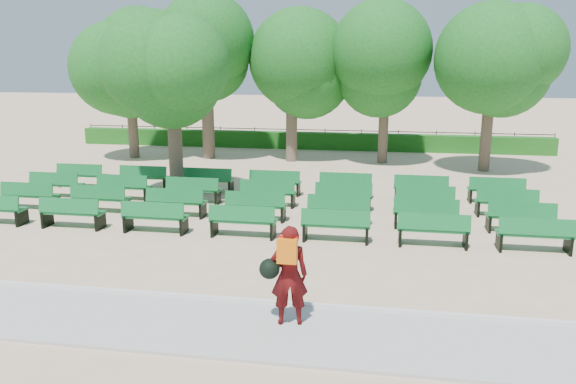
% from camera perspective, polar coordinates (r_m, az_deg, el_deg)
% --- Properties ---
extents(ground, '(120.00, 120.00, 0.00)m').
position_cam_1_polar(ground, '(17.72, -4.29, -2.54)').
color(ground, tan).
extents(paving, '(30.00, 2.20, 0.06)m').
position_cam_1_polar(paving, '(11.12, -13.63, -12.68)').
color(paving, '#AFAEAA').
rests_on(paving, ground).
extents(curb, '(30.00, 0.12, 0.10)m').
position_cam_1_polar(curb, '(12.08, -11.48, -10.30)').
color(curb, silver).
rests_on(curb, ground).
extents(hedge, '(26.00, 0.70, 0.90)m').
position_cam_1_polar(hedge, '(31.12, 1.87, 5.24)').
color(hedge, '#1B5C17').
rests_on(hedge, ground).
extents(fence, '(26.00, 0.10, 1.02)m').
position_cam_1_polar(fence, '(31.58, 1.96, 4.54)').
color(fence, black).
rests_on(fence, ground).
extents(tree_line, '(21.80, 6.80, 7.04)m').
position_cam_1_polar(tree_line, '(27.29, 0.72, 3.14)').
color(tree_line, '#1B641F').
rests_on(tree_line, ground).
extents(bench_array, '(1.90, 0.73, 1.17)m').
position_cam_1_polar(bench_array, '(18.16, -2.63, -1.81)').
color(bench_array, '#12692E').
rests_on(bench_array, ground).
extents(tree_among, '(4.22, 4.22, 5.99)m').
position_cam_1_polar(tree_among, '(20.02, -11.67, 10.87)').
color(tree_among, brown).
rests_on(tree_among, ground).
extents(person, '(0.93, 0.60, 1.89)m').
position_cam_1_polar(person, '(10.31, -0.05, -8.31)').
color(person, '#470A0B').
rests_on(person, ground).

